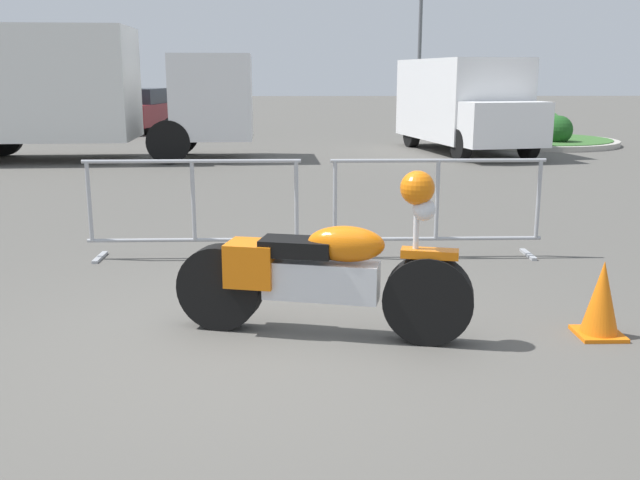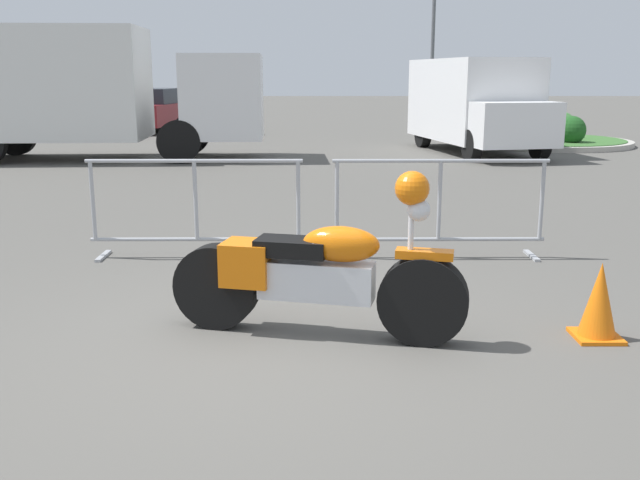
{
  "view_description": "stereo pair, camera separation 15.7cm",
  "coord_description": "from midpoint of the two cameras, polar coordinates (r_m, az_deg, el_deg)",
  "views": [
    {
      "loc": [
        0.24,
        -4.94,
        1.95
      ],
      "look_at": [
        0.38,
        0.61,
        0.65
      ],
      "focal_mm": 40.0,
      "sensor_mm": 36.0,
      "label": 1
    },
    {
      "loc": [
        0.4,
        -4.94,
        1.95
      ],
      "look_at": [
        0.38,
        0.61,
        0.65
      ],
      "focal_mm": 40.0,
      "sensor_mm": 36.0,
      "label": 2
    }
  ],
  "objects": [
    {
      "name": "ground_plane",
      "position": [
        5.32,
        -3.27,
        -8.34
      ],
      "size": [
        120.0,
        120.0,
        0.0
      ],
      "primitive_type": "plane",
      "color": "#54514C"
    },
    {
      "name": "motorcycle",
      "position": [
        5.35,
        0.82,
        -2.67
      ],
      "size": [
        2.25,
        0.68,
        1.28
      ],
      "rotation": [
        0.0,
        0.0,
        -0.22
      ],
      "color": "black",
      "rests_on": "ground"
    },
    {
      "name": "crowd_barrier_near",
      "position": [
        7.73,
        -9.06,
        2.63
      ],
      "size": [
        2.3,
        0.46,
        1.07
      ],
      "rotation": [
        0.0,
        0.0,
        0.01
      ],
      "color": "#9EA0A5",
      "rests_on": "ground"
    },
    {
      "name": "crowd_barrier_far",
      "position": [
        7.75,
        10.36,
        2.6
      ],
      "size": [
        2.3,
        0.46,
        1.07
      ],
      "rotation": [
        0.0,
        0.0,
        0.01
      ],
      "color": "#9EA0A5",
      "rests_on": "ground"
    },
    {
      "name": "box_truck",
      "position": [
        17.55,
        -18.59,
        11.48
      ],
      "size": [
        7.81,
        2.67,
        2.98
      ],
      "rotation": [
        0.0,
        0.0,
        0.06
      ],
      "color": "silver",
      "rests_on": "ground"
    },
    {
      "name": "delivery_van",
      "position": [
        18.62,
        12.83,
        10.67
      ],
      "size": [
        2.9,
        5.29,
        2.31
      ],
      "rotation": [
        0.0,
        0.0,
        -1.37
      ],
      "color": "white",
      "rests_on": "ground"
    },
    {
      "name": "parked_car_green",
      "position": [
        26.03,
        -19.08,
        9.71
      ],
      "size": [
        2.16,
        4.23,
        1.38
      ],
      "rotation": [
        0.0,
        0.0,
        1.44
      ],
      "color": "#236B38",
      "rests_on": "ground"
    },
    {
      "name": "parked_car_maroon",
      "position": [
        25.62,
        -12.72,
        10.14
      ],
      "size": [
        2.28,
        4.48,
        1.46
      ],
      "rotation": [
        0.0,
        0.0,
        1.44
      ],
      "color": "maroon",
      "rests_on": "ground"
    },
    {
      "name": "pedestrian",
      "position": [
        23.71,
        -6.63,
        10.6
      ],
      "size": [
        0.35,
        0.35,
        1.69
      ],
      "rotation": [
        0.0,
        0.0,
        4.76
      ],
      "color": "#262838",
      "rests_on": "ground"
    },
    {
      "name": "planter_island",
      "position": [
        21.24,
        18.54,
        7.7
      ],
      "size": [
        4.52,
        4.52,
        0.89
      ],
      "color": "#ADA89E",
      "rests_on": "ground"
    },
    {
      "name": "traffic_cone",
      "position": [
        5.75,
        22.43,
        -4.62
      ],
      "size": [
        0.34,
        0.34,
        0.59
      ],
      "color": "orange",
      "rests_on": "ground"
    },
    {
      "name": "street_lamp",
      "position": [
        24.31,
        9.55,
        17.16
      ],
      "size": [
        0.36,
        0.7,
        5.68
      ],
      "color": "#595B60",
      "rests_on": "ground"
    }
  ]
}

